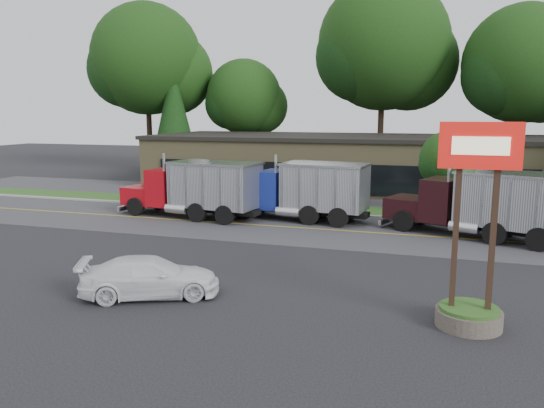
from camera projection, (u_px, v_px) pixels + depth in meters
The scene contains 18 objects.
ground at pixel (184, 271), 21.02m from camera, with size 140.00×140.00×0.00m, color #2F2F33.
road at pixel (257, 225), 29.48m from camera, with size 60.00×8.00×0.02m, color #4C4C50.
center_line at pixel (257, 225), 29.48m from camera, with size 60.00×0.12×0.01m, color gold.
curb at pixel (279, 212), 33.43m from camera, with size 60.00×0.30×0.12m, color #9E9E99.
grass_verge at pixel (287, 207), 35.12m from camera, with size 60.00×3.40×0.03m, color #21541C.
far_parking at pixel (305, 196), 39.82m from camera, with size 60.00×7.00×0.02m, color #4C4C50.
strip_mall at pixel (345, 163), 44.53m from camera, with size 32.00×12.00×4.00m, color #8A7B54.
bilo_sign at pixel (472, 260), 15.23m from camera, with size 2.20×1.90×5.95m.
tree_far_a at pixel (149, 65), 55.18m from camera, with size 12.19×11.47×17.39m.
tree_far_b at pixel (245, 100), 54.72m from camera, with size 8.15×7.67×11.62m.
tree_far_c at pixel (386, 51), 49.87m from camera, with size 13.05×12.28×18.62m.
tree_far_d at pixel (524, 70), 45.73m from camera, with size 10.80×10.16×15.40m.
evergreen_left at pixel (174, 114), 52.90m from camera, with size 4.83×4.83×10.97m.
tree_verge at pixel (449, 162), 31.65m from camera, with size 3.60×3.39×5.13m.
dump_truck_red at pixel (198, 188), 31.32m from camera, with size 9.02×3.71×3.36m.
dump_truck_blue at pixel (306, 190), 30.50m from camera, with size 8.28×3.48×3.36m.
dump_truck_maroon at pixel (489, 203), 26.09m from camera, with size 9.41×5.61×3.36m.
rally_car at pixel (150, 277), 18.04m from camera, with size 1.90×4.67×1.35m, color white.
Camera 1 is at (9.39, -18.28, 6.21)m, focal length 35.00 mm.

